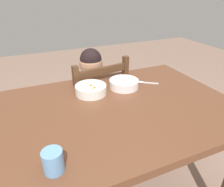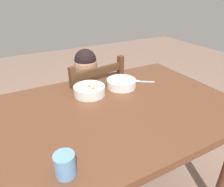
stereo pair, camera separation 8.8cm
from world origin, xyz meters
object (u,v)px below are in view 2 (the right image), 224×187
bowl_of_peas (121,83)px  drinking_cup (65,165)px  child_figure (89,92)px  bowl_of_carrots (89,90)px  dining_table (112,124)px  dining_chair (90,112)px  spoon (140,81)px

bowl_of_peas → drinking_cup: bearing=-136.0°
drinking_cup → child_figure: bearing=62.7°
bowl_of_carrots → dining_table: bearing=-77.2°
dining_table → dining_chair: size_ratio=1.49×
dining_table → child_figure: child_figure is taller
bowl_of_carrots → drinking_cup: drinking_cup is taller
dining_chair → bowl_of_carrots: (-0.12, -0.30, 0.36)m
child_figure → bowl_of_peas: 0.36m
dining_table → bowl_of_peas: 0.29m
child_figure → drinking_cup: child_figure is taller
child_figure → bowl_of_carrots: size_ratio=5.18×
child_figure → bowl_of_peas: (0.11, -0.29, 0.17)m
dining_chair → child_figure: 0.18m
dining_table → bowl_of_peas: size_ratio=7.34×
child_figure → dining_chair: bearing=45.5°
spoon → drinking_cup: 0.84m
bowl_of_peas → dining_chair: bearing=108.8°
dining_table → bowl_of_peas: bearing=48.3°
dining_chair → spoon: bearing=-49.0°
dining_table → bowl_of_carrots: bowl_of_carrots is taller
dining_table → child_figure: (0.06, 0.49, -0.03)m
bowl_of_peas → spoon: 0.15m
spoon → dining_table: bearing=-148.3°
dining_chair → bowl_of_peas: dining_chair is taller
bowl_of_carrots → drinking_cup: size_ratio=2.15×
child_figure → dining_table: bearing=-97.6°
bowl_of_peas → bowl_of_carrots: bearing=180.0°
dining_table → spoon: bearing=31.7°
bowl_of_peas → child_figure: bearing=110.5°
bowl_of_peas → bowl_of_carrots: size_ratio=1.00×
drinking_cup → bowl_of_carrots: bearing=59.0°
child_figure → bowl_of_carrots: bearing=-110.5°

